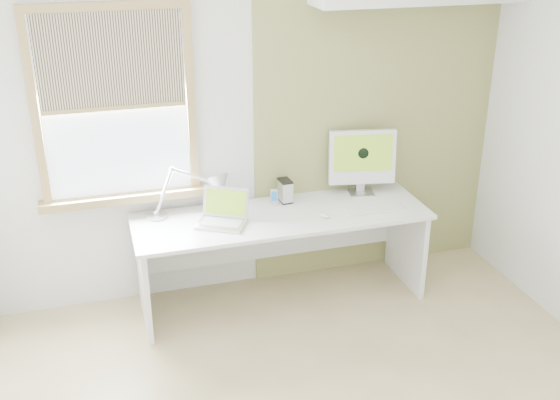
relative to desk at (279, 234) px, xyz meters
name	(u,v)px	position (x,y,z in m)	size (l,w,h in m)	color
room	(337,225)	(-0.11, -1.44, 0.77)	(4.04, 3.54, 2.64)	tan
accent_wall	(376,117)	(0.89, 0.30, 0.77)	(2.00, 0.02, 2.60)	#929C55
window	(115,108)	(-1.11, 0.27, 1.01)	(1.20, 0.14, 1.42)	#9F824C
desk	(279,234)	(0.00, 0.00, 0.00)	(2.20, 0.70, 0.73)	white
desk_lamp	(207,189)	(-0.52, 0.10, 0.40)	(0.67, 0.29, 0.39)	#BBBDC0
laptop	(223,215)	(-0.44, -0.07, 0.25)	(0.43, 0.40, 0.24)	#BBBDC0
phone_dock	(274,201)	(0.00, 0.12, 0.23)	(0.08, 0.08, 0.13)	#BBBDC0
external_drive	(285,191)	(0.10, 0.17, 0.28)	(0.10, 0.14, 0.18)	#BBBDC0
imac	(362,158)	(0.73, 0.16, 0.48)	(0.53, 0.22, 0.52)	#BBBDC0
keyboard	(375,209)	(0.70, -0.19, 0.20)	(0.46, 0.15, 0.02)	white
mouse	(324,215)	(0.29, -0.19, 0.21)	(0.06, 0.10, 0.03)	white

